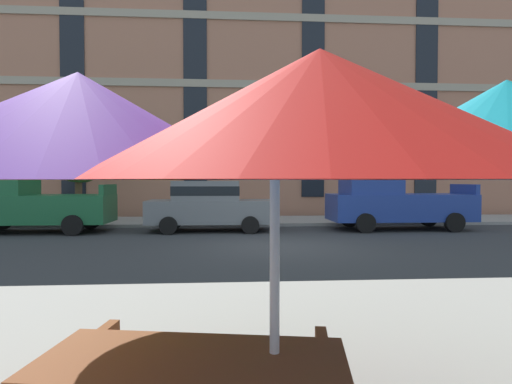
% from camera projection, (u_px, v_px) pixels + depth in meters
% --- Properties ---
extents(ground_plane, '(120.00, 120.00, 0.00)m').
position_uv_depth(ground_plane, '(278.00, 247.00, 11.65)').
color(ground_plane, '#2D3033').
extents(sidewalk_far, '(56.00, 3.60, 0.12)m').
position_uv_depth(sidewalk_far, '(258.00, 221.00, 18.42)').
color(sidewalk_far, gray).
rests_on(sidewalk_far, ground).
extents(apartment_building, '(45.18, 12.08, 12.80)m').
position_uv_depth(apartment_building, '(248.00, 106.00, 26.42)').
color(apartment_building, '#A87056').
rests_on(apartment_building, ground).
extents(pickup_green, '(5.10, 2.12, 2.20)m').
position_uv_depth(pickup_green, '(28.00, 203.00, 14.71)').
color(pickup_green, '#195933').
rests_on(pickup_green, ground).
extents(sedan_gray, '(4.40, 1.98, 1.78)m').
position_uv_depth(sedan_gray, '(209.00, 204.00, 15.16)').
color(sedan_gray, slate).
rests_on(sedan_gray, ground).
extents(pickup_blue, '(5.10, 2.12, 2.20)m').
position_uv_depth(pickup_blue, '(393.00, 202.00, 15.65)').
color(pickup_blue, navy).
rests_on(pickup_blue, ground).
extents(street_tree_left, '(2.33, 2.25, 3.95)m').
position_uv_depth(street_tree_left, '(79.00, 157.00, 17.41)').
color(street_tree_left, brown).
rests_on(street_tree_left, ground).
extents(patio_umbrella, '(3.85, 3.85, 2.30)m').
position_uv_depth(patio_umbrella, '(275.00, 144.00, 2.54)').
color(patio_umbrella, silver).
rests_on(patio_umbrella, ground).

